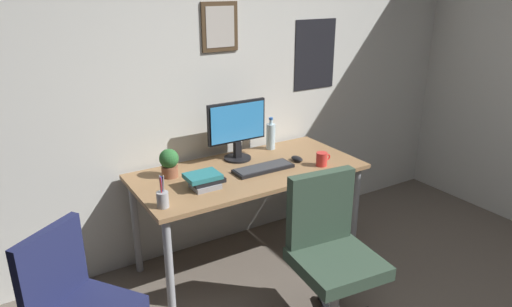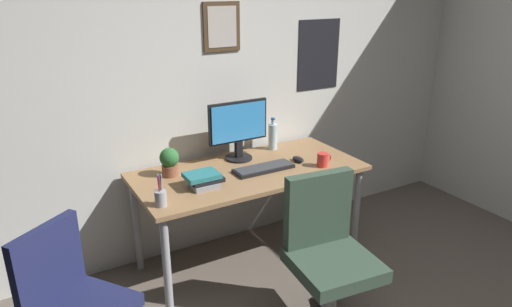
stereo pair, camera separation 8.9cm
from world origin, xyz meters
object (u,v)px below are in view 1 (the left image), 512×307
(monitor, at_px, (237,128))
(keyboard, at_px, (263,168))
(side_chair, at_px, (76,302))
(pen_cup, at_px, (163,199))
(potted_plant, at_px, (169,162))
(coffee_mug_near, at_px, (322,159))
(water_bottle, at_px, (271,136))
(book_stack_left, at_px, (205,180))
(office_chair, at_px, (330,247))
(computer_mouse, at_px, (297,159))

(monitor, bearing_deg, keyboard, -80.22)
(side_chair, bearing_deg, pen_cup, 25.73)
(keyboard, xyz_separation_m, potted_plant, (-0.60, 0.23, 0.09))
(coffee_mug_near, height_order, potted_plant, potted_plant)
(potted_plant, bearing_deg, keyboard, -21.08)
(coffee_mug_near, bearing_deg, water_bottle, 103.23)
(monitor, height_order, pen_cup, monitor)
(side_chair, height_order, book_stack_left, side_chair)
(office_chair, xyz_separation_m, side_chair, (-1.37, 0.29, -0.03))
(water_bottle, relative_size, pen_cup, 1.26)
(monitor, relative_size, keyboard, 1.07)
(office_chair, xyz_separation_m, pen_cup, (-0.79, 0.57, 0.28))
(pen_cup, bearing_deg, water_bottle, 25.44)
(office_chair, height_order, potted_plant, office_chair)
(office_chair, bearing_deg, side_chair, 167.97)
(potted_plant, bearing_deg, monitor, 5.38)
(monitor, relative_size, water_bottle, 1.82)
(side_chair, height_order, pen_cup, pen_cup)
(computer_mouse, bearing_deg, book_stack_left, -175.14)
(keyboard, relative_size, potted_plant, 2.21)
(water_bottle, bearing_deg, office_chair, -105.16)
(keyboard, bearing_deg, office_chair, -90.78)
(side_chair, relative_size, coffee_mug_near, 7.47)
(computer_mouse, xyz_separation_m, potted_plant, (-0.90, 0.22, 0.09))
(monitor, distance_m, computer_mouse, 0.49)
(side_chair, distance_m, potted_plant, 1.09)
(computer_mouse, height_order, book_stack_left, book_stack_left)
(keyboard, height_order, pen_cup, pen_cup)
(side_chair, bearing_deg, computer_mouse, 15.57)
(pen_cup, bearing_deg, computer_mouse, 9.77)
(potted_plant, xyz_separation_m, book_stack_left, (0.13, -0.28, -0.06))
(potted_plant, bearing_deg, office_chair, -58.90)
(water_bottle, relative_size, potted_plant, 1.29)
(coffee_mug_near, xyz_separation_m, book_stack_left, (-0.87, 0.10, -0.00))
(keyboard, distance_m, water_bottle, 0.45)
(keyboard, bearing_deg, pen_cup, -167.72)
(computer_mouse, relative_size, pen_cup, 0.55)
(keyboard, bearing_deg, water_bottle, 50.26)
(pen_cup, relative_size, book_stack_left, 0.84)
(monitor, bearing_deg, potted_plant, -174.62)
(office_chair, bearing_deg, computer_mouse, 67.78)
(office_chair, bearing_deg, potted_plant, 121.10)
(keyboard, bearing_deg, computer_mouse, 2.91)
(office_chair, height_order, coffee_mug_near, office_chair)
(side_chair, height_order, computer_mouse, side_chair)
(coffee_mug_near, relative_size, potted_plant, 0.60)
(monitor, distance_m, pen_cup, 0.90)
(monitor, distance_m, water_bottle, 0.36)
(computer_mouse, relative_size, coffee_mug_near, 0.94)
(water_bottle, bearing_deg, book_stack_left, -152.61)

